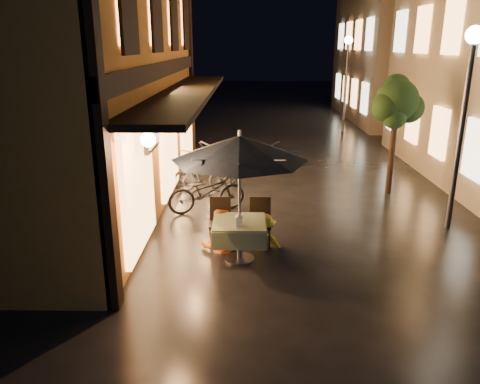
{
  "coord_description": "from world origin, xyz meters",
  "views": [
    {
      "loc": [
        -1.44,
        -7.7,
        3.88
      ],
      "look_at": [
        -1.58,
        0.9,
        1.15
      ],
      "focal_mm": 35.0,
      "sensor_mm": 36.0,
      "label": 1
    }
  ],
  "objects_px": {
    "person_yellow": "(264,215)",
    "bicycle_0": "(207,192)",
    "person_orange": "(219,210)",
    "table_lantern": "(239,219)",
    "cafe_table": "(239,231)",
    "patio_umbrella": "(239,148)",
    "streetlamp_near": "(466,94)"
  },
  "relations": [
    {
      "from": "person_orange",
      "to": "cafe_table",
      "type": "bearing_deg",
      "value": 124.79
    },
    {
      "from": "streetlamp_near",
      "to": "patio_umbrella",
      "type": "height_order",
      "value": "streetlamp_near"
    },
    {
      "from": "cafe_table",
      "to": "patio_umbrella",
      "type": "xyz_separation_m",
      "value": [
        0.0,
        -0.0,
        1.56
      ]
    },
    {
      "from": "patio_umbrella",
      "to": "person_orange",
      "type": "height_order",
      "value": "patio_umbrella"
    },
    {
      "from": "streetlamp_near",
      "to": "cafe_table",
      "type": "height_order",
      "value": "streetlamp_near"
    },
    {
      "from": "patio_umbrella",
      "to": "bicycle_0",
      "type": "distance_m",
      "value": 3.24
    },
    {
      "from": "person_orange",
      "to": "bicycle_0",
      "type": "bearing_deg",
      "value": -80.79
    },
    {
      "from": "person_yellow",
      "to": "table_lantern",
      "type": "bearing_deg",
      "value": 53.75
    },
    {
      "from": "table_lantern",
      "to": "person_yellow",
      "type": "relative_size",
      "value": 0.18
    },
    {
      "from": "cafe_table",
      "to": "person_yellow",
      "type": "bearing_deg",
      "value": 51.77
    },
    {
      "from": "bicycle_0",
      "to": "cafe_table",
      "type": "bearing_deg",
      "value": 176.68
    },
    {
      "from": "cafe_table",
      "to": "table_lantern",
      "type": "xyz_separation_m",
      "value": [
        0.0,
        -0.25,
        0.33
      ]
    },
    {
      "from": "cafe_table",
      "to": "person_yellow",
      "type": "relative_size",
      "value": 0.73
    },
    {
      "from": "streetlamp_near",
      "to": "cafe_table",
      "type": "distance_m",
      "value": 5.41
    },
    {
      "from": "patio_umbrella",
      "to": "person_yellow",
      "type": "relative_size",
      "value": 1.82
    },
    {
      "from": "person_yellow",
      "to": "streetlamp_near",
      "type": "bearing_deg",
      "value": -172.32
    },
    {
      "from": "streetlamp_near",
      "to": "bicycle_0",
      "type": "height_order",
      "value": "streetlamp_near"
    },
    {
      "from": "cafe_table",
      "to": "person_orange",
      "type": "height_order",
      "value": "person_orange"
    },
    {
      "from": "streetlamp_near",
      "to": "table_lantern",
      "type": "xyz_separation_m",
      "value": [
        -4.58,
        -1.95,
        -2.0
      ]
    },
    {
      "from": "table_lantern",
      "to": "person_orange",
      "type": "bearing_deg",
      "value": 117.07
    },
    {
      "from": "cafe_table",
      "to": "bicycle_0",
      "type": "relative_size",
      "value": 0.52
    },
    {
      "from": "person_orange",
      "to": "bicycle_0",
      "type": "xyz_separation_m",
      "value": [
        -0.43,
        2.13,
        -0.3
      ]
    },
    {
      "from": "person_yellow",
      "to": "bicycle_0",
      "type": "xyz_separation_m",
      "value": [
        -1.3,
        2.07,
        -0.18
      ]
    },
    {
      "from": "streetlamp_near",
      "to": "patio_umbrella",
      "type": "xyz_separation_m",
      "value": [
        -4.58,
        -1.7,
        -0.77
      ]
    },
    {
      "from": "cafe_table",
      "to": "table_lantern",
      "type": "bearing_deg",
      "value": -90.0
    },
    {
      "from": "bicycle_0",
      "to": "person_orange",
      "type": "bearing_deg",
      "value": 170.73
    },
    {
      "from": "person_orange",
      "to": "bicycle_0",
      "type": "height_order",
      "value": "person_orange"
    },
    {
      "from": "cafe_table",
      "to": "bicycle_0",
      "type": "distance_m",
      "value": 2.79
    },
    {
      "from": "streetlamp_near",
      "to": "person_orange",
      "type": "height_order",
      "value": "streetlamp_near"
    },
    {
      "from": "table_lantern",
      "to": "cafe_table",
      "type": "bearing_deg",
      "value": 90.0
    },
    {
      "from": "cafe_table",
      "to": "patio_umbrella",
      "type": "height_order",
      "value": "patio_umbrella"
    },
    {
      "from": "table_lantern",
      "to": "patio_umbrella",
      "type": "bearing_deg",
      "value": 90.0
    }
  ]
}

